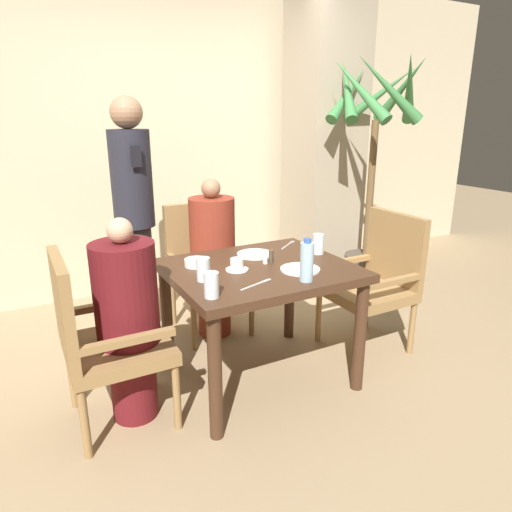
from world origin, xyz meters
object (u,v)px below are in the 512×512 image
standing_host (134,210)px  teacup_with_saucer (237,265)px  chair_left_side (100,337)px  glass_tall_near (203,269)px  plate_main_right (300,269)px  diner_in_left_chair (128,320)px  chair_right_side (377,277)px  plate_main_left (255,254)px  bowl_small (196,262)px  diner_in_far_chair (213,257)px  potted_palm (370,192)px  water_bottle (307,261)px  glass_tall_far (318,244)px  glass_tall_mid (211,285)px  chair_far_side (206,263)px

standing_host → teacup_with_saucer: size_ratio=13.09×
chair_left_side → glass_tall_near: bearing=-7.1°
plate_main_right → glass_tall_near: 0.55m
diner_in_left_chair → chair_left_side: bearing=180.0°
chair_right_side → plate_main_left: chair_right_side is taller
plate_main_left → bowl_small: bearing=-176.2°
teacup_with_saucer → diner_in_far_chair: bearing=78.2°
plate_main_right → chair_left_side: bearing=171.1°
bowl_small → glass_tall_near: bearing=-101.7°
chair_right_side → potted_palm: (0.56, 0.74, 0.43)m
chair_left_side → glass_tall_near: 0.62m
diner_in_far_chair → water_bottle: 1.05m
potted_palm → glass_tall_far: bearing=-145.8°
chair_right_side → bowl_small: size_ratio=7.23×
diner_in_left_chair → diner_in_far_chair: (0.77, 0.69, 0.03)m
teacup_with_saucer → water_bottle: water_bottle is taller
diner_in_left_chair → diner_in_far_chair: diner_in_far_chair is taller
glass_tall_far → chair_left_side: bearing=-178.0°
chair_left_side → chair_right_side: (1.83, 0.00, 0.00)m
diner_in_far_chair → water_bottle: size_ratio=4.99×
diner_in_left_chair → chair_right_side: 1.68m
water_bottle → glass_tall_far: (0.34, 0.37, -0.04)m
teacup_with_saucer → bowl_small: (-0.18, 0.18, -0.01)m
chair_right_side → glass_tall_far: size_ratio=7.45×
teacup_with_saucer → water_bottle: bearing=-52.8°
chair_right_side → glass_tall_near: chair_right_side is taller
diner_in_left_chair → water_bottle: (0.87, -0.33, 0.27)m
plate_main_left → glass_tall_near: 0.53m
chair_right_side → glass_tall_near: size_ratio=7.45×
potted_palm → teacup_with_saucer: 1.79m
diner_in_left_chair → standing_host: size_ratio=0.65×
plate_main_right → teacup_with_saucer: 0.35m
chair_left_side → plate_main_right: bearing=-8.9°
chair_left_side → glass_tall_mid: 0.64m
bowl_small → water_bottle: bearing=-50.0°
plate_main_left → bowl_small: (-0.40, -0.03, 0.02)m
plate_main_right → bowl_small: 0.60m
plate_main_left → diner_in_left_chair: bearing=-166.4°
diner_in_left_chair → chair_right_side: (1.68, 0.00, -0.06)m
plate_main_right → plate_main_left: bearing=103.2°
diner_in_left_chair → glass_tall_near: (0.39, -0.07, 0.23)m
chair_far_side → chair_right_side: size_ratio=1.00×
chair_left_side → glass_tall_far: size_ratio=7.45×
chair_left_side → chair_far_side: (0.91, 0.84, 0.00)m
chair_far_side → glass_tall_mid: chair_far_side is taller
diner_in_far_chair → glass_tall_near: bearing=-116.1°
standing_host → teacup_with_saucer: (0.30, -1.07, -0.15)m
diner_in_left_chair → plate_main_left: size_ratio=4.91×
plate_main_right → standing_host: bearing=116.4°
potted_palm → bowl_small: potted_palm is taller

